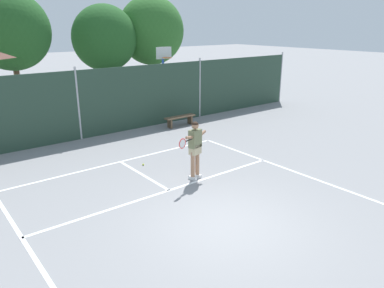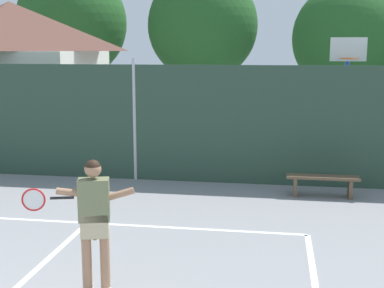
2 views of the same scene
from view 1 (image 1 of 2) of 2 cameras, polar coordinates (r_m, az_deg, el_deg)
ground_plane at (r=9.27m, az=5.40°, el=-12.26°), size 120.00×120.00×0.00m
court_markings at (r=9.69m, az=2.73°, el=-10.76°), size 8.30×11.10×0.01m
chainlink_fence at (r=16.09m, az=-17.11°, el=5.69°), size 26.09×0.09×3.04m
basketball_hoop at (r=19.59m, az=-4.35°, el=11.08°), size 0.90×0.67×3.55m
treeline_backdrop at (r=26.08m, az=-23.91°, el=15.21°), size 25.84×4.62×6.88m
tennis_player at (r=11.38m, az=0.45°, el=-0.17°), size 1.38×0.52×1.85m
tennis_ball at (r=12.91m, az=-7.53°, el=-3.15°), size 0.07×0.07×0.07m
courtside_bench at (r=17.68m, az=-1.84°, el=3.93°), size 1.60×0.36×0.48m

